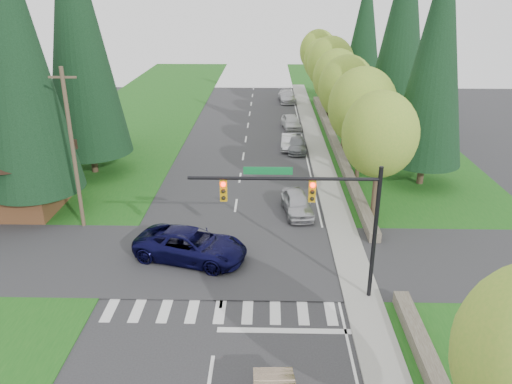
{
  "coord_description": "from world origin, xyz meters",
  "views": [
    {
      "loc": [
        2.16,
        -16.34,
        14.08
      ],
      "look_at": [
        1.51,
        11.18,
        2.8
      ],
      "focal_mm": 35.0,
      "sensor_mm": 36.0,
      "label": 1
    }
  ],
  "objects_px": {
    "parked_car_c": "(289,142)",
    "parked_car_d": "(291,122)",
    "parked_car_e": "(287,96)",
    "parked_car_b": "(297,145)",
    "suv_navy": "(191,245)",
    "parked_car_a": "(297,203)"
  },
  "relations": [
    {
      "from": "parked_car_b",
      "to": "parked_car_d",
      "type": "xyz_separation_m",
      "value": [
        -0.17,
        7.8,
        0.15
      ]
    },
    {
      "from": "parked_car_a",
      "to": "parked_car_b",
      "type": "relative_size",
      "value": 1.04
    },
    {
      "from": "suv_navy",
      "to": "parked_car_d",
      "type": "distance_m",
      "value": 28.79
    },
    {
      "from": "parked_car_a",
      "to": "parked_car_d",
      "type": "xyz_separation_m",
      "value": [
        0.51,
        21.72,
        0.01
      ]
    },
    {
      "from": "parked_car_c",
      "to": "parked_car_e",
      "type": "relative_size",
      "value": 0.76
    },
    {
      "from": "parked_car_a",
      "to": "parked_car_b",
      "type": "height_order",
      "value": "parked_car_a"
    },
    {
      "from": "suv_navy",
      "to": "parked_car_b",
      "type": "distance_m",
      "value": 21.33
    },
    {
      "from": "parked_car_c",
      "to": "parked_car_e",
      "type": "height_order",
      "value": "parked_car_e"
    },
    {
      "from": "parked_car_a",
      "to": "parked_car_e",
      "type": "distance_m",
      "value": 35.57
    },
    {
      "from": "parked_car_c",
      "to": "parked_car_d",
      "type": "height_order",
      "value": "parked_car_d"
    },
    {
      "from": "suv_navy",
      "to": "parked_car_d",
      "type": "relative_size",
      "value": 1.4
    },
    {
      "from": "parked_car_a",
      "to": "parked_car_d",
      "type": "distance_m",
      "value": 21.73
    },
    {
      "from": "parked_car_c",
      "to": "parked_car_d",
      "type": "relative_size",
      "value": 0.87
    },
    {
      "from": "parked_car_a",
      "to": "parked_car_b",
      "type": "bearing_deg",
      "value": 79.75
    },
    {
      "from": "parked_car_a",
      "to": "parked_car_c",
      "type": "distance_m",
      "value": 14.72
    },
    {
      "from": "suv_navy",
      "to": "parked_car_e",
      "type": "height_order",
      "value": "suv_navy"
    },
    {
      "from": "parked_car_b",
      "to": "parked_car_c",
      "type": "distance_m",
      "value": 1.06
    },
    {
      "from": "parked_car_b",
      "to": "parked_car_d",
      "type": "height_order",
      "value": "parked_car_d"
    },
    {
      "from": "parked_car_a",
      "to": "parked_car_e",
      "type": "relative_size",
      "value": 0.86
    },
    {
      "from": "parked_car_b",
      "to": "parked_car_c",
      "type": "bearing_deg",
      "value": 131.34
    },
    {
      "from": "suv_navy",
      "to": "parked_car_b",
      "type": "bearing_deg",
      "value": -2.69
    },
    {
      "from": "suv_navy",
      "to": "parked_car_e",
      "type": "bearing_deg",
      "value": 7.02
    }
  ]
}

